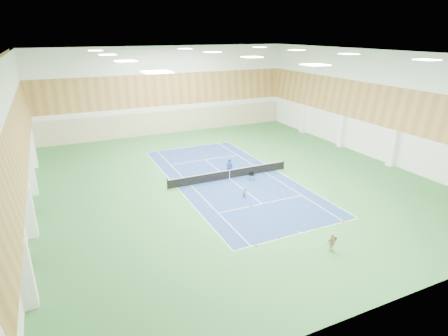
% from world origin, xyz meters
% --- Properties ---
extents(ground, '(40.00, 40.00, 0.00)m').
position_xyz_m(ground, '(0.00, 0.00, 0.00)').
color(ground, '#2E6B32').
rests_on(ground, ground).
extents(room_shell, '(36.00, 40.00, 12.00)m').
position_xyz_m(room_shell, '(0.00, 0.00, 6.00)').
color(room_shell, white).
rests_on(room_shell, ground).
extents(wood_cladding, '(36.00, 40.00, 8.00)m').
position_xyz_m(wood_cladding, '(0.00, 0.00, 8.00)').
color(wood_cladding, '#AF7C41').
rests_on(wood_cladding, room_shell).
extents(ceiling_light_grid, '(21.40, 25.40, 0.06)m').
position_xyz_m(ceiling_light_grid, '(0.00, 0.00, 11.92)').
color(ceiling_light_grid, white).
rests_on(ceiling_light_grid, room_shell).
extents(court_surface, '(10.97, 23.77, 0.01)m').
position_xyz_m(court_surface, '(0.00, 0.00, 0.01)').
color(court_surface, navy).
rests_on(court_surface, ground).
extents(tennis_balls_scatter, '(10.57, 22.77, 0.07)m').
position_xyz_m(tennis_balls_scatter, '(0.00, 0.00, 0.05)').
color(tennis_balls_scatter, '#C7DE25').
rests_on(tennis_balls_scatter, ground).
extents(tennis_net, '(12.80, 0.10, 1.10)m').
position_xyz_m(tennis_net, '(0.00, 0.00, 0.55)').
color(tennis_net, black).
rests_on(tennis_net, ground).
extents(back_curtain, '(35.40, 0.16, 3.20)m').
position_xyz_m(back_curtain, '(0.00, 19.75, 1.60)').
color(back_curtain, '#C6B793').
rests_on(back_curtain, ground).
extents(door_left_a, '(0.08, 1.80, 2.20)m').
position_xyz_m(door_left_a, '(-17.92, -8.00, 1.10)').
color(door_left_a, '#593319').
rests_on(door_left_a, ground).
extents(door_left_b, '(0.08, 1.80, 2.20)m').
position_xyz_m(door_left_b, '(-17.92, 0.00, 1.10)').
color(door_left_b, '#593319').
rests_on(door_left_b, ground).
extents(coach, '(0.82, 0.69, 1.91)m').
position_xyz_m(coach, '(0.26, 0.60, 0.95)').
color(coach, navy).
rests_on(coach, ground).
extents(child_court, '(0.53, 0.44, 0.99)m').
position_xyz_m(child_court, '(-0.76, -4.73, 0.49)').
color(child_court, gray).
rests_on(child_court, ground).
extents(child_apron, '(0.77, 0.37, 1.28)m').
position_xyz_m(child_apron, '(0.46, -14.67, 0.64)').
color(child_apron, '#A4855D').
rests_on(child_apron, ground).
extents(ball_cart, '(0.58, 0.58, 0.84)m').
position_xyz_m(ball_cart, '(1.76, -1.35, 0.42)').
color(ball_cart, black).
rests_on(ball_cart, ground).
extents(cone_svc_a, '(0.20, 0.20, 0.22)m').
position_xyz_m(cone_svc_a, '(-2.96, -6.28, 0.11)').
color(cone_svc_a, '#F44A0C').
rests_on(cone_svc_a, ground).
extents(cone_svc_b, '(0.20, 0.20, 0.22)m').
position_xyz_m(cone_svc_b, '(-1.13, -6.43, 0.11)').
color(cone_svc_b, orange).
rests_on(cone_svc_b, ground).
extents(cone_svc_c, '(0.20, 0.20, 0.22)m').
position_xyz_m(cone_svc_c, '(0.77, -6.41, 0.11)').
color(cone_svc_c, '#FF490D').
rests_on(cone_svc_c, ground).
extents(cone_svc_d, '(0.18, 0.18, 0.20)m').
position_xyz_m(cone_svc_d, '(3.83, -5.94, 0.10)').
color(cone_svc_d, '#F6530C').
rests_on(cone_svc_d, ground).
extents(cone_base_a, '(0.18, 0.18, 0.19)m').
position_xyz_m(cone_base_a, '(-3.79, -12.03, 0.10)').
color(cone_base_a, '#FB5D0D').
rests_on(cone_base_a, ground).
extents(cone_base_b, '(0.17, 0.17, 0.19)m').
position_xyz_m(cone_base_b, '(-1.72, -11.79, 0.09)').
color(cone_base_b, '#E23F0B').
rests_on(cone_base_b, ground).
extents(cone_base_c, '(0.17, 0.17, 0.19)m').
position_xyz_m(cone_base_c, '(1.52, -11.85, 0.10)').
color(cone_base_c, '#FF4B0D').
rests_on(cone_base_c, ground).
extents(cone_base_d, '(0.23, 0.23, 0.25)m').
position_xyz_m(cone_base_d, '(3.97, -11.88, 0.13)').
color(cone_base_d, orange).
rests_on(cone_base_d, ground).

